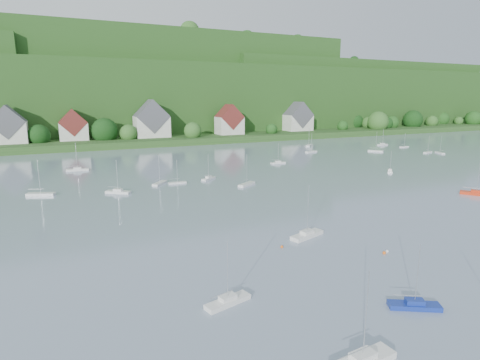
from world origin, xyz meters
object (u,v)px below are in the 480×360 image
(near_sailboat_1, at_px, (414,305))
(near_sailboat_5, at_px, (476,193))
(near_sailboat_6, at_px, (228,301))
(near_sailboat_3, at_px, (307,234))
(near_sailboat_0, at_px, (363,360))

(near_sailboat_1, bearing_deg, near_sailboat_5, 58.82)
(near_sailboat_1, bearing_deg, near_sailboat_6, -177.41)
(near_sailboat_5, relative_size, near_sailboat_6, 1.24)
(near_sailboat_3, relative_size, near_sailboat_5, 0.96)
(near_sailboat_6, bearing_deg, near_sailboat_3, 20.75)
(near_sailboat_3, height_order, near_sailboat_5, near_sailboat_5)
(near_sailboat_1, height_order, near_sailboat_5, near_sailboat_5)
(near_sailboat_1, xyz_separation_m, near_sailboat_3, (1.96, 22.76, 0.04))
(near_sailboat_5, height_order, near_sailboat_6, near_sailboat_5)
(near_sailboat_0, xyz_separation_m, near_sailboat_3, (13.21, 27.39, 0.00))
(near_sailboat_0, distance_m, near_sailboat_1, 12.17)
(near_sailboat_0, bearing_deg, near_sailboat_5, 23.57)
(near_sailboat_5, bearing_deg, near_sailboat_3, -117.73)
(near_sailboat_6, bearing_deg, near_sailboat_1, -41.33)
(near_sailboat_0, bearing_deg, near_sailboat_1, 18.08)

